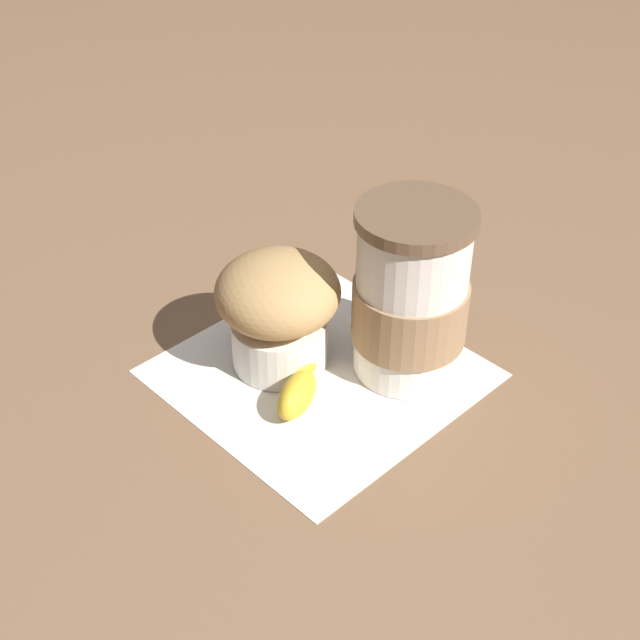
% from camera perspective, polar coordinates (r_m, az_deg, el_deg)
% --- Properties ---
extents(ground_plane, '(3.00, 3.00, 0.00)m').
position_cam_1_polar(ground_plane, '(0.74, -0.00, -3.44)').
color(ground_plane, brown).
extents(paper_napkin, '(0.23, 0.23, 0.00)m').
position_cam_1_polar(paper_napkin, '(0.73, -0.00, -3.40)').
color(paper_napkin, white).
rests_on(paper_napkin, ground_plane).
extents(coffee_cup, '(0.09, 0.09, 0.15)m').
position_cam_1_polar(coffee_cup, '(0.70, 5.82, 1.45)').
color(coffee_cup, silver).
rests_on(coffee_cup, paper_napkin).
extents(muffin, '(0.10, 0.10, 0.10)m').
position_cam_1_polar(muffin, '(0.71, -2.69, 0.81)').
color(muffin, white).
rests_on(muffin, paper_napkin).
extents(banana, '(0.11, 0.13, 0.03)m').
position_cam_1_polar(banana, '(0.73, -1.56, -2.16)').
color(banana, gold).
rests_on(banana, paper_napkin).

